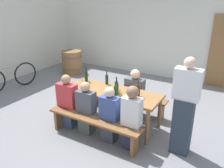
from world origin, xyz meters
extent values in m
plane|color=slate|center=(0.00, 0.00, 0.00)|extent=(24.00, 24.00, 0.00)
cube|color=silver|center=(0.00, 3.65, 1.60)|extent=(14.00, 0.20, 3.20)
cube|color=olive|center=(0.00, 0.00, 0.72)|extent=(1.99, 0.75, 0.05)
cylinder|color=olive|center=(-0.91, -0.31, 0.35)|extent=(0.07, 0.07, 0.70)
cylinder|color=olive|center=(0.91, -0.31, 0.35)|extent=(0.07, 0.07, 0.70)
cylinder|color=olive|center=(-0.91, 0.31, 0.35)|extent=(0.07, 0.07, 0.70)
cylinder|color=olive|center=(0.91, 0.31, 0.35)|extent=(0.07, 0.07, 0.70)
cube|color=brown|center=(0.00, -0.67, 0.43)|extent=(1.89, 0.30, 0.04)
cube|color=brown|center=(-0.84, -0.67, 0.21)|extent=(0.06, 0.24, 0.41)
cube|color=brown|center=(0.84, -0.67, 0.21)|extent=(0.06, 0.24, 0.41)
cube|color=brown|center=(0.00, 0.67, 0.43)|extent=(1.89, 0.30, 0.04)
cube|color=brown|center=(-0.84, 0.67, 0.21)|extent=(0.06, 0.24, 0.41)
cube|color=brown|center=(0.84, 0.67, 0.21)|extent=(0.06, 0.24, 0.41)
cylinder|color=#332814|center=(0.55, 0.03, 0.86)|extent=(0.07, 0.07, 0.22)
cylinder|color=#332814|center=(0.55, 0.03, 1.01)|extent=(0.03, 0.03, 0.09)
cylinder|color=black|center=(0.55, 0.03, 1.06)|extent=(0.03, 0.03, 0.01)
cylinder|color=#143319|center=(-0.78, 0.20, 0.87)|extent=(0.07, 0.07, 0.24)
cylinder|color=#143319|center=(-0.78, 0.20, 1.04)|extent=(0.02, 0.02, 0.10)
cylinder|color=black|center=(-0.78, 0.20, 1.09)|extent=(0.03, 0.03, 0.01)
cylinder|color=#143319|center=(0.10, 0.00, 0.86)|extent=(0.07, 0.07, 0.21)
cylinder|color=#143319|center=(0.10, 0.00, 1.01)|extent=(0.02, 0.02, 0.09)
cylinder|color=black|center=(0.10, 0.00, 1.06)|extent=(0.03, 0.03, 0.01)
cylinder|color=#143319|center=(0.16, -0.09, 0.85)|extent=(0.07, 0.07, 0.21)
cylinder|color=#143319|center=(0.16, -0.09, 0.99)|extent=(0.02, 0.02, 0.08)
cylinder|color=black|center=(0.16, -0.09, 1.04)|extent=(0.03, 0.03, 0.01)
cylinder|color=#194723|center=(0.24, -0.27, 0.87)|extent=(0.06, 0.06, 0.25)
cylinder|color=#194723|center=(0.24, -0.27, 1.03)|extent=(0.02, 0.02, 0.08)
cylinder|color=black|center=(0.24, -0.27, 1.08)|extent=(0.02, 0.02, 0.01)
cylinder|color=#143319|center=(-0.30, 0.28, 0.85)|extent=(0.07, 0.07, 0.20)
cylinder|color=#143319|center=(-0.30, 0.28, 0.99)|extent=(0.02, 0.02, 0.08)
cylinder|color=black|center=(-0.30, 0.28, 1.03)|extent=(0.03, 0.03, 0.01)
cylinder|color=silver|center=(0.07, 0.10, 0.75)|extent=(0.06, 0.06, 0.01)
cylinder|color=silver|center=(0.07, 0.10, 0.79)|extent=(0.01, 0.01, 0.06)
cone|color=#D18C93|center=(0.07, 0.10, 0.87)|extent=(0.08, 0.08, 0.10)
cylinder|color=silver|center=(-0.74, -0.01, 0.75)|extent=(0.06, 0.06, 0.01)
cylinder|color=silver|center=(-0.74, -0.01, 0.80)|extent=(0.01, 0.01, 0.09)
cone|color=beige|center=(-0.74, -0.01, 0.89)|extent=(0.07, 0.07, 0.09)
cylinder|color=silver|center=(0.01, -0.17, 0.75)|extent=(0.06, 0.06, 0.01)
cylinder|color=silver|center=(0.01, -0.17, 0.79)|extent=(0.01, 0.01, 0.07)
cone|color=maroon|center=(0.01, -0.17, 0.86)|extent=(0.07, 0.07, 0.07)
cylinder|color=silver|center=(-0.76, -0.30, 0.75)|extent=(0.06, 0.06, 0.01)
cylinder|color=silver|center=(-0.76, -0.30, 0.79)|extent=(0.01, 0.01, 0.07)
cone|color=beige|center=(-0.76, -0.30, 0.87)|extent=(0.07, 0.07, 0.09)
cube|color=#35415E|center=(-0.73, -0.52, 0.23)|extent=(0.31, 0.24, 0.45)
cube|color=#C6383D|center=(-0.73, -0.52, 0.69)|extent=(0.41, 0.20, 0.48)
sphere|color=#A87A5B|center=(-0.73, -0.52, 1.03)|extent=(0.19, 0.19, 0.19)
cube|color=#424F45|center=(-0.27, -0.52, 0.23)|extent=(0.27, 0.24, 0.45)
cube|color=#4C515B|center=(-0.27, -0.52, 0.66)|extent=(0.36, 0.20, 0.42)
sphere|color=tan|center=(-0.27, -0.52, 0.96)|extent=(0.19, 0.19, 0.19)
cube|color=#373B46|center=(0.26, -0.52, 0.23)|extent=(0.26, 0.24, 0.45)
cube|color=#384C8C|center=(0.26, -0.52, 0.66)|extent=(0.35, 0.20, 0.43)
sphere|color=beige|center=(0.26, -0.52, 0.97)|extent=(0.18, 0.18, 0.18)
cube|color=#2D2842|center=(0.70, -0.52, 0.23)|extent=(0.24, 0.24, 0.45)
cube|color=silver|center=(0.70, -0.52, 0.71)|extent=(0.33, 0.20, 0.51)
sphere|color=#846047|center=(0.70, -0.52, 1.07)|extent=(0.21, 0.21, 0.21)
cube|color=#3D3057|center=(0.26, 0.52, 0.23)|extent=(0.31, 0.24, 0.45)
cube|color=#4C515B|center=(0.26, 0.52, 0.67)|extent=(0.42, 0.20, 0.45)
sphere|color=beige|center=(0.26, 0.52, 1.00)|extent=(0.21, 0.21, 0.21)
cube|color=#2A3543|center=(1.48, -0.20, 0.50)|extent=(0.31, 0.24, 0.99)
cube|color=silver|center=(1.48, -0.20, 1.25)|extent=(0.41, 0.20, 0.50)
sphere|color=beige|center=(1.48, -0.20, 1.59)|extent=(0.18, 0.18, 0.18)
cylinder|color=olive|center=(-3.01, 2.32, 0.39)|extent=(0.68, 0.68, 0.79)
torus|color=#4C4C51|center=(-3.01, 2.32, 0.59)|extent=(0.71, 0.71, 0.02)
torus|color=#4C4C51|center=(-3.01, 2.32, 0.20)|extent=(0.71, 0.71, 0.02)
torus|color=black|center=(-3.46, 0.66, 0.35)|extent=(0.17, 0.70, 0.70)
cylinder|color=#99999E|center=(-3.54, 0.19, 0.65)|extent=(0.18, 0.82, 0.04)
camera|label=1|loc=(2.13, -3.60, 2.49)|focal=36.09mm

